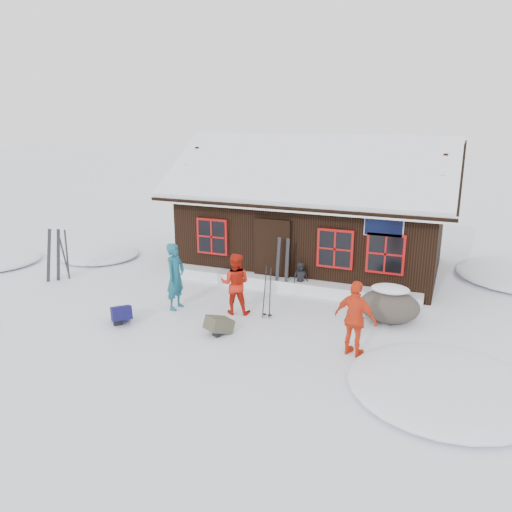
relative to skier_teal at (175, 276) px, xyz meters
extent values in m
plane|color=white|center=(0.82, 0.26, -0.90)|extent=(120.00, 120.00, 0.00)
cube|color=black|center=(2.32, 5.26, 0.35)|extent=(8.00, 5.00, 2.50)
cube|color=black|center=(2.32, 3.79, 2.45)|extent=(8.90, 3.14, 1.88)
cube|color=black|center=(2.32, 6.74, 2.45)|extent=(8.90, 3.14, 1.88)
cube|color=white|center=(2.32, 3.79, 2.59)|extent=(8.72, 3.07, 1.86)
cube|color=white|center=(2.32, 6.74, 2.59)|extent=(8.72, 3.07, 1.86)
cube|color=white|center=(2.32, 5.26, 3.32)|extent=(8.81, 0.22, 0.14)
cube|color=silver|center=(2.32, 2.31, 1.58)|extent=(8.90, 0.10, 0.20)
cube|color=black|center=(1.72, 2.71, 0.10)|extent=(1.00, 0.10, 2.00)
cube|color=black|center=(4.92, 2.68, 1.25)|extent=(1.00, 0.06, 0.60)
cube|color=#980E0D|center=(-0.28, 2.70, 0.45)|extent=(1.04, 0.10, 1.14)
cube|color=black|center=(-0.28, 2.66, 0.45)|extent=(0.90, 0.04, 1.00)
cube|color=#980E0D|center=(3.62, 2.70, 0.45)|extent=(1.04, 0.10, 1.14)
cube|color=black|center=(3.62, 2.66, 0.45)|extent=(0.90, 0.04, 1.00)
cube|color=#980E0D|center=(5.02, 2.70, 0.45)|extent=(1.04, 0.10, 1.14)
cube|color=black|center=(5.02, 2.66, 0.45)|extent=(0.90, 0.04, 1.00)
cube|color=white|center=(2.32, 2.51, -0.72)|extent=(7.60, 0.60, 0.35)
ellipsoid|color=white|center=(-5.18, 3.26, -0.90)|extent=(2.80, 2.80, 0.34)
ellipsoid|color=white|center=(6.82, -1.74, -0.90)|extent=(3.60, 3.60, 0.43)
imported|color=#155467|center=(0.00, 0.00, 0.00)|extent=(0.46, 0.67, 1.79)
imported|color=red|center=(1.60, 0.31, -0.09)|extent=(0.90, 0.77, 1.62)
imported|color=red|center=(4.95, -0.90, -0.06)|extent=(1.06, 0.69, 1.68)
imported|color=black|center=(2.69, 2.46, -0.44)|extent=(0.53, 0.49, 0.90)
ellipsoid|color=#4E473E|center=(5.39, 1.21, -0.48)|extent=(1.50, 1.12, 0.82)
ellipsoid|color=white|center=(5.39, 1.21, -0.13)|extent=(0.94, 0.68, 0.21)
cube|color=black|center=(-4.80, 0.48, -0.09)|extent=(0.22, 0.26, 1.72)
cube|color=black|center=(-4.55, 0.62, -0.09)|extent=(0.32, 0.08, 1.72)
cube|color=black|center=(-4.79, 1.08, -0.15)|extent=(0.36, 0.07, 1.59)
cube|color=black|center=(-4.55, 0.98, -0.15)|extent=(0.27, 0.27, 1.59)
cube|color=black|center=(2.05, 2.28, -0.11)|extent=(0.17, 0.06, 1.69)
cube|color=black|center=(2.33, 2.27, -0.11)|extent=(0.17, 0.07, 1.69)
cylinder|color=black|center=(2.41, 0.30, -0.23)|extent=(0.10, 0.12, 1.41)
cylinder|color=black|center=(2.56, 0.30, -0.23)|extent=(0.10, 0.12, 1.41)
cube|color=#110F41|center=(-0.78, -1.36, -0.73)|extent=(0.77, 0.77, 0.34)
cube|color=#454231|center=(1.77, -1.03, -0.74)|extent=(0.67, 0.73, 0.32)
camera|label=1|loc=(6.69, -10.78, 4.12)|focal=35.00mm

